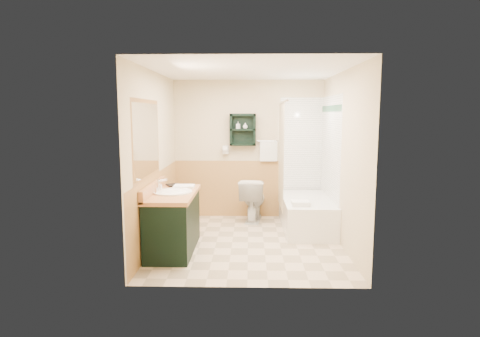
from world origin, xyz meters
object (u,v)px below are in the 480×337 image
Objects in this scene: soap_bottle_a at (238,127)px; wall_shelf at (243,130)px; soap_bottle_b at (245,126)px; bathtub at (306,214)px; vanity at (173,222)px; hair_dryer at (226,150)px; toilet at (253,200)px; vanity_book at (167,179)px.

wall_shelf is at bearing 3.61° from soap_bottle_a.
wall_shelf reaches higher than soap_bottle_b.
bathtub is at bearing -34.92° from wall_shelf.
hair_dryer is at bearing 71.62° from vanity.
hair_dryer is at bearing -17.80° from toilet.
vanity_book is (-2.08, -0.59, 0.65)m from bathtub.
vanity_book is (-0.17, 0.46, 0.50)m from vanity.
bathtub is 12.25× the size of soap_bottle_a.
toilet is at bearing -55.20° from soap_bottle_b.
soap_bottle_b reaches higher than vanity_book.
soap_bottle_b is (-0.14, 0.20, 1.24)m from toilet.
soap_bottle_b is (0.04, -0.01, 0.06)m from wall_shelf.
toilet is (0.48, -0.23, -0.84)m from hair_dryer.
hair_dryer reaches higher than vanity.
toilet is 1.75m from vanity_book.
hair_dryer is 0.33× the size of toilet.
soap_bottle_b reaches higher than bathtub.
bathtub is at bearing -11.20° from vanity_book.
hair_dryer is 0.19× the size of vanity.
toilet is 3.60× the size of vanity_book.
bathtub is 14.51× the size of soap_bottle_b.
soap_bottle_a is at bearing -29.70° from toilet.
bathtub is (1.33, -0.74, -0.95)m from hair_dryer.
hair_dryer reaches higher than vanity_book.
wall_shelf is 2.29m from vanity.
wall_shelf reaches higher than vanity_book.
wall_shelf is 0.07m from soap_bottle_b.
bathtub is 2.04× the size of toilet.
vanity_book is (-0.76, -1.33, -0.31)m from hair_dryer.
hair_dryer is 0.53m from soap_bottle_b.
soap_bottle_a is at bearing -7.74° from hair_dryer.
vanity_book is at bearing -129.00° from wall_shelf.
vanity_book is at bearing -164.11° from bathtub.
bathtub is (1.03, -0.72, -1.30)m from wall_shelf.
toilet is at bearing -25.37° from hair_dryer.
soap_bottle_b is at bearing -47.63° from toilet.
toilet is (1.08, 1.56, -0.04)m from vanity.
toilet is at bearing 14.62° from vanity_book.
soap_bottle_a reaches higher than toilet.
vanity is 10.18× the size of soap_bottle_a.
wall_shelf is 1.80m from bathtub.
soap_bottle_a is 0.12m from soap_bottle_b.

